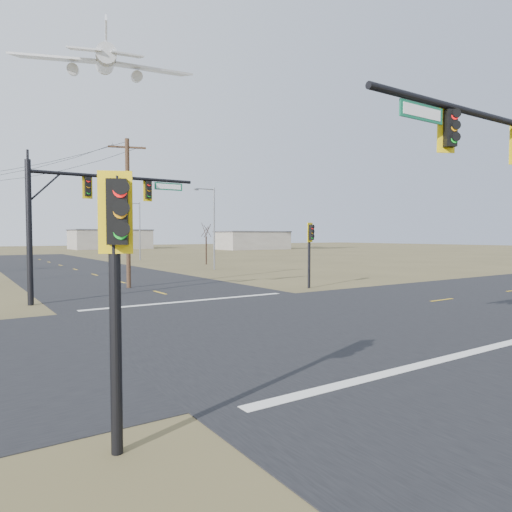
{
  "coord_description": "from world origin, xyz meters",
  "views": [
    {
      "loc": [
        -10.97,
        -15.46,
        3.67
      ],
      "look_at": [
        0.02,
        1.0,
        2.78
      ],
      "focal_mm": 32.0,
      "sensor_mm": 36.0,
      "label": 1
    }
  ],
  "objects_px": {
    "pedestal_signal_sw": "(117,251)",
    "bare_tree_c": "(206,230)",
    "mast_arm_far": "(85,203)",
    "streetlight_a": "(213,224)",
    "streetlight_b": "(139,228)",
    "utility_pole_near": "(128,211)",
    "pedestal_signal_ne": "(310,240)"
  },
  "relations": [
    {
      "from": "pedestal_signal_ne",
      "to": "pedestal_signal_sw",
      "type": "relative_size",
      "value": 0.97
    },
    {
      "from": "pedestal_signal_sw",
      "to": "pedestal_signal_ne",
      "type": "bearing_deg",
      "value": 66.52
    },
    {
      "from": "mast_arm_far",
      "to": "bare_tree_c",
      "type": "bearing_deg",
      "value": 49.84
    },
    {
      "from": "utility_pole_near",
      "to": "bare_tree_c",
      "type": "height_order",
      "value": "utility_pole_near"
    },
    {
      "from": "pedestal_signal_ne",
      "to": "bare_tree_c",
      "type": "bearing_deg",
      "value": 64.49
    },
    {
      "from": "mast_arm_far",
      "to": "pedestal_signal_sw",
      "type": "height_order",
      "value": "mast_arm_far"
    },
    {
      "from": "utility_pole_near",
      "to": "streetlight_b",
      "type": "distance_m",
      "value": 36.77
    },
    {
      "from": "utility_pole_near",
      "to": "streetlight_a",
      "type": "relative_size",
      "value": 1.18
    },
    {
      "from": "pedestal_signal_ne",
      "to": "pedestal_signal_sw",
      "type": "distance_m",
      "value": 24.84
    },
    {
      "from": "utility_pole_near",
      "to": "streetlight_b",
      "type": "height_order",
      "value": "utility_pole_near"
    },
    {
      "from": "pedestal_signal_ne",
      "to": "mast_arm_far",
      "type": "bearing_deg",
      "value": 158.0
    },
    {
      "from": "pedestal_signal_sw",
      "to": "bare_tree_c",
      "type": "bearing_deg",
      "value": 85.18
    },
    {
      "from": "pedestal_signal_ne",
      "to": "bare_tree_c",
      "type": "relative_size",
      "value": 0.82
    },
    {
      "from": "mast_arm_far",
      "to": "pedestal_signal_ne",
      "type": "distance_m",
      "value": 14.75
    },
    {
      "from": "streetlight_b",
      "to": "bare_tree_c",
      "type": "distance_m",
      "value": 14.84
    },
    {
      "from": "mast_arm_far",
      "to": "bare_tree_c",
      "type": "distance_m",
      "value": 32.32
    },
    {
      "from": "pedestal_signal_sw",
      "to": "bare_tree_c",
      "type": "relative_size",
      "value": 0.85
    },
    {
      "from": "streetlight_a",
      "to": "utility_pole_near",
      "type": "bearing_deg",
      "value": -151.97
    },
    {
      "from": "pedestal_signal_ne",
      "to": "bare_tree_c",
      "type": "height_order",
      "value": "bare_tree_c"
    },
    {
      "from": "pedestal_signal_sw",
      "to": "streetlight_a",
      "type": "relative_size",
      "value": 0.54
    },
    {
      "from": "streetlight_a",
      "to": "streetlight_b",
      "type": "distance_m",
      "value": 22.5
    },
    {
      "from": "streetlight_a",
      "to": "streetlight_b",
      "type": "height_order",
      "value": "streetlight_a"
    },
    {
      "from": "mast_arm_far",
      "to": "bare_tree_c",
      "type": "height_order",
      "value": "mast_arm_far"
    },
    {
      "from": "pedestal_signal_ne",
      "to": "pedestal_signal_sw",
      "type": "bearing_deg",
      "value": -150.69
    },
    {
      "from": "pedestal_signal_sw",
      "to": "utility_pole_near",
      "type": "distance_m",
      "value": 25.22
    },
    {
      "from": "pedestal_signal_ne",
      "to": "bare_tree_c",
      "type": "xyz_separation_m",
      "value": [
        6.11,
        27.27,
        1.05
      ]
    },
    {
      "from": "streetlight_b",
      "to": "bare_tree_c",
      "type": "relative_size",
      "value": 1.54
    },
    {
      "from": "streetlight_b",
      "to": "mast_arm_far",
      "type": "bearing_deg",
      "value": -94.9
    },
    {
      "from": "utility_pole_near",
      "to": "streetlight_a",
      "type": "height_order",
      "value": "utility_pole_near"
    },
    {
      "from": "mast_arm_far",
      "to": "pedestal_signal_ne",
      "type": "bearing_deg",
      "value": -9.86
    },
    {
      "from": "pedestal_signal_sw",
      "to": "streetlight_b",
      "type": "relative_size",
      "value": 0.55
    },
    {
      "from": "mast_arm_far",
      "to": "pedestal_signal_sw",
      "type": "bearing_deg",
      "value": -102.62
    }
  ]
}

